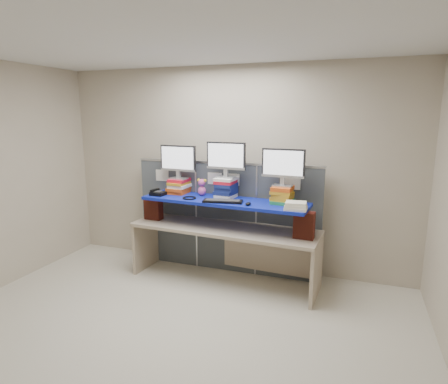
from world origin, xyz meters
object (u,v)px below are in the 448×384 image
at_px(monitor_center, 226,158).
at_px(keyboard, 223,201).
at_px(blue_board, 224,201).
at_px(desk_phone, 158,193).
at_px(monitor_left, 178,160).
at_px(desk, 224,238).
at_px(monitor_right, 283,165).

bearing_deg(monitor_center, keyboard, -75.42).
distance_m(blue_board, desk_phone, 0.93).
bearing_deg(monitor_left, desk, -9.31).
bearing_deg(keyboard, monitor_left, 148.44).
xyz_separation_m(monitor_center, desk_phone, (-0.91, -0.16, -0.49)).
xyz_separation_m(blue_board, monitor_center, (-0.02, 0.12, 0.54)).
relative_size(keyboard, desk_phone, 2.55).
bearing_deg(monitor_right, desk, -170.62).
xyz_separation_m(monitor_right, keyboard, (-0.69, -0.21, -0.45)).
distance_m(desk, desk_phone, 1.07).
bearing_deg(blue_board, keyboard, -72.74).
xyz_separation_m(monitor_center, monitor_right, (0.74, -0.05, -0.06)).
distance_m(desk, monitor_left, 1.21).
bearing_deg(desk_phone, keyboard, -2.26).
distance_m(monitor_center, monitor_right, 0.74).
bearing_deg(monitor_left, monitor_right, -0.00).
bearing_deg(monitor_center, blue_board, -78.57).
bearing_deg(desk, desk_phone, -174.08).
relative_size(desk, monitor_left, 4.71).
distance_m(desk, monitor_center, 1.03).
relative_size(desk, desk_phone, 12.47).
bearing_deg(blue_board, monitor_center, 101.43).
bearing_deg(monitor_center, desk_phone, -166.57).
relative_size(monitor_left, keyboard, 1.04).
bearing_deg(monitor_left, blue_board, -9.31).
distance_m(monitor_center, desk_phone, 1.04).
bearing_deg(monitor_right, blue_board, -170.62).
height_order(monitor_left, keyboard, monitor_left).
height_order(desk, desk_phone, desk_phone).
distance_m(desk, keyboard, 0.54).
relative_size(desk, blue_board, 1.15).
height_order(desk, monitor_center, monitor_center).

